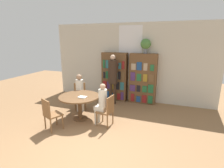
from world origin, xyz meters
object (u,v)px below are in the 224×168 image
Objects in this scene: flower_vase at (146,44)px; reading_table at (80,100)px; librarian_standing at (113,74)px; chair_far_side at (107,109)px; seated_reader_right at (101,102)px; chair_near_camera at (50,113)px; bookshelf_right at (143,79)px; bookshelf_left at (115,77)px; chair_left_side at (80,94)px; seated_reader_left at (80,90)px.

flower_vase is 0.43× the size of reading_table.
librarian_standing reaches higher than reading_table.
seated_reader_right is at bearing 90.00° from chair_far_side.
librarian_standing is at bearing 94.63° from chair_near_camera.
bookshelf_left is at bearing -179.98° from bookshelf_right.
librarian_standing is (-0.27, 1.69, 0.48)m from seated_reader_right.
librarian_standing is at bearing -153.78° from bookshelf_right.
chair_left_side is 0.48× the size of librarian_standing.
chair_left_side is at bearing -90.00° from seated_reader_left.
bookshelf_right is at bearing 54.54° from reading_table.
seated_reader_left is (-0.38, 0.66, 0.08)m from reading_table.
librarian_standing is (0.11, -0.50, 0.22)m from bookshelf_left.
bookshelf_left is 1.74m from flower_vase.
chair_near_camera and chair_left_side have the same top height.
seated_reader_right is (1.14, 0.79, 0.19)m from chair_near_camera.
chair_far_side is (-0.56, -2.21, -0.45)m from bookshelf_right.
seated_reader_right is 1.78m from librarian_standing.
librarian_standing reaches higher than chair_far_side.
chair_near_camera is at bearing -113.99° from reading_table.
bookshelf_left is at bearing 15.95° from seated_reader_right.
flower_vase reaches higher than seated_reader_left.
chair_left_side reaches higher than reading_table.
librarian_standing reaches higher than seated_reader_left.
chair_far_side reaches higher than reading_table.
reading_table is at bearing 90.00° from chair_far_side.
bookshelf_right is 2.13× the size of chair_left_side.
flower_vase reaches higher than seated_reader_right.
flower_vase is 2.87m from chair_far_side.
reading_table is at bearing 90.00° from chair_left_side.
reading_table is 1.76m from librarian_standing.
chair_near_camera is 1.69m from chair_left_side.
librarian_standing is (0.96, 0.79, 0.66)m from chair_left_side.
seated_reader_left is (0.00, 1.53, 0.21)m from chair_near_camera.
bookshelf_right is (1.13, 0.00, -0.00)m from bookshelf_left.
bookshelf_left reaches higher than seated_reader_left.
bookshelf_right is at bearing -176.88° from chair_left_side.
seated_reader_left is (0.09, -0.16, 0.21)m from chair_left_side.
librarian_standing is (0.48, 1.61, 0.53)m from reading_table.
chair_left_side is at bearing 120.01° from reading_table.
bookshelf_right is 1.02× the size of librarian_standing.
flower_vase is 2.79m from seated_reader_right.
reading_table is 1.37× the size of chair_far_side.
flower_vase reaches higher than bookshelf_right.
flower_vase is 0.59× the size of chair_far_side.
bookshelf_right is 1.16m from librarian_standing.
chair_left_side is 0.73× the size of seated_reader_right.
chair_near_camera is (-1.94, -2.98, -1.72)m from flower_vase.
seated_reader_right reaches higher than chair_near_camera.
reading_table is at bearing -106.75° from librarian_standing.
bookshelf_left is 2.24m from seated_reader_right.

